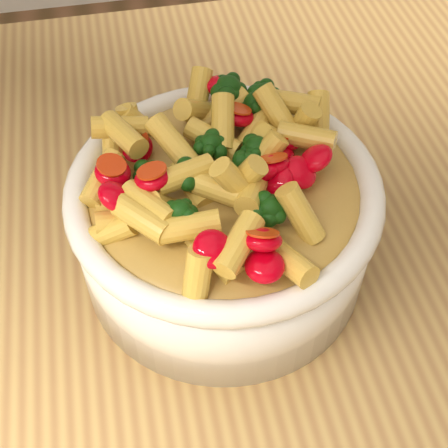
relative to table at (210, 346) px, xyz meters
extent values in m
cube|color=tan|center=(0.00, 0.00, 0.08)|extent=(1.20, 0.80, 0.04)
cylinder|color=white|center=(0.02, 0.02, 0.14)|extent=(0.21, 0.21, 0.09)
ellipsoid|color=white|center=(0.02, 0.02, 0.12)|extent=(0.20, 0.20, 0.03)
torus|color=white|center=(0.02, 0.02, 0.19)|extent=(0.22, 0.22, 0.02)
ellipsoid|color=#E8B34F|center=(0.02, 0.02, 0.19)|extent=(0.19, 0.19, 0.02)
camera|label=1|loc=(-0.04, -0.27, 0.50)|focal=50.00mm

